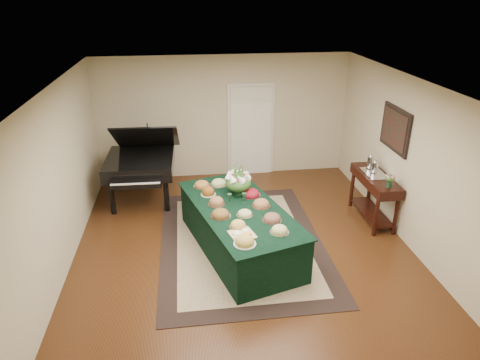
{
  "coord_description": "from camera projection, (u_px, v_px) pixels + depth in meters",
  "views": [
    {
      "loc": [
        -0.85,
        -6.1,
        3.98
      ],
      "look_at": [
        0.0,
        0.3,
        1.05
      ],
      "focal_mm": 32.0,
      "sensor_mm": 36.0,
      "label": 1
    }
  ],
  "objects": [
    {
      "name": "mahogany_sideboard",
      "position": [
        375.0,
        186.0,
        7.74
      ],
      "size": [
        0.45,
        1.32,
        0.89
      ],
      "color": "black",
      "rests_on": "ground"
    },
    {
      "name": "pink_bouquet",
      "position": [
        390.0,
        179.0,
        7.15
      ],
      "size": [
        0.18,
        0.18,
        0.24
      ],
      "color": "#15341F",
      "rests_on": "mahogany_sideboard"
    },
    {
      "name": "grand_piano",
      "position": [
        141.0,
        163.0,
        8.42
      ],
      "size": [
        1.46,
        1.63,
        1.64
      ],
      "color": "black",
      "rests_on": "ground"
    },
    {
      "name": "cutting_board",
      "position": [
        242.0,
        232.0,
        6.05
      ],
      "size": [
        0.41,
        0.41,
        0.1
      ],
      "color": "tan",
      "rests_on": "buffet_table"
    },
    {
      "name": "wall_painting",
      "position": [
        395.0,
        129.0,
        7.32
      ],
      "size": [
        0.05,
        0.95,
        0.75
      ],
      "color": "black",
      "rests_on": "ground"
    },
    {
      "name": "food_platters",
      "position": [
        237.0,
        202.0,
        6.88
      ],
      "size": [
        1.32,
        2.44,
        0.12
      ],
      "color": "#A1AAA1",
      "rests_on": "buffet_table"
    },
    {
      "name": "buffet_table",
      "position": [
        239.0,
        228.0,
        6.96
      ],
      "size": [
        1.92,
        2.88,
        0.77
      ],
      "color": "black",
      "rests_on": "ground"
    },
    {
      "name": "ground",
      "position": [
        242.0,
        243.0,
        7.26
      ],
      "size": [
        6.0,
        6.0,
        0.0
      ],
      "primitive_type": "plane",
      "color": "black",
      "rests_on": "ground"
    },
    {
      "name": "green_goblets",
      "position": [
        237.0,
        198.0,
        6.9
      ],
      "size": [
        0.31,
        0.09,
        0.18
      ],
      "color": "#15341F",
      "rests_on": "buffet_table"
    },
    {
      "name": "floral_centerpiece",
      "position": [
        238.0,
        180.0,
        7.13
      ],
      "size": [
        0.45,
        0.45,
        0.45
      ],
      "color": "#15341F",
      "rests_on": "buffet_table"
    },
    {
      "name": "kitchen_doorway",
      "position": [
        251.0,
        131.0,
        9.59
      ],
      "size": [
        1.05,
        0.07,
        2.1
      ],
      "color": "silver",
      "rests_on": "ground"
    },
    {
      "name": "tea_service",
      "position": [
        373.0,
        166.0,
        7.77
      ],
      "size": [
        0.34,
        0.58,
        0.3
      ],
      "color": "silver",
      "rests_on": "mahogany_sideboard"
    },
    {
      "name": "area_rug",
      "position": [
        241.0,
        241.0,
        7.3
      ],
      "size": [
        2.71,
        3.8,
        0.01
      ],
      "color": "black",
      "rests_on": "ground"
    },
    {
      "name": "wicker_basket",
      "position": [
        194.0,
        200.0,
        8.42
      ],
      "size": [
        0.43,
        0.43,
        0.27
      ],
      "primitive_type": "cylinder",
      "color": "#9D6B3F",
      "rests_on": "ground"
    }
  ]
}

